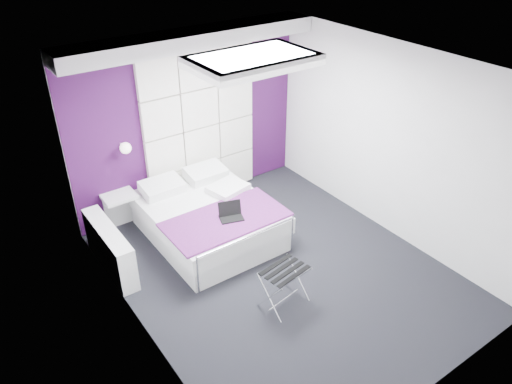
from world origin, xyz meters
The scene contains 15 objects.
floor centered at (0.00, 0.00, 0.00)m, with size 4.40×4.40×0.00m, color black.
ceiling centered at (0.00, 0.00, 2.60)m, with size 4.40×4.40×0.00m, color white.
wall_back centered at (0.00, 2.20, 1.30)m, with size 3.60×3.60×0.00m, color white.
wall_left centered at (-1.80, 0.00, 1.30)m, with size 4.40×4.40×0.00m, color white.
wall_right centered at (1.80, 0.00, 1.30)m, with size 4.40×4.40×0.00m, color white.
accent_wall centered at (0.00, 2.19, 1.30)m, with size 3.58×0.02×2.58m, color #380E3D.
soffit centered at (0.00, 1.95, 2.50)m, with size 3.58×0.50×0.20m, color white.
headboard centered at (0.15, 2.14, 1.17)m, with size 1.80×0.08×2.30m, color silver, non-canonical shape.
skylight centered at (0.00, 0.60, 2.55)m, with size 1.36×0.86×0.12m, color white, non-canonical shape.
wall_lamp centered at (-1.05, 2.06, 1.22)m, with size 0.15×0.15×0.15m, color white.
radiator centered at (-1.69, 1.30, 0.30)m, with size 0.22×1.20×0.60m, color white.
bed centered at (-0.34, 1.19, 0.28)m, with size 1.57×1.89×0.67m.
nightstand centered at (-1.24, 2.02, 0.54)m, with size 0.44×0.34×0.05m, color white.
luggage_rack centered at (-0.32, -0.47, 0.25)m, with size 0.51×0.37×0.50m.
laptop centered at (-0.28, 0.73, 0.58)m, with size 0.29×0.21×0.21m.
Camera 1 is at (-3.08, -3.79, 4.11)m, focal length 35.00 mm.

